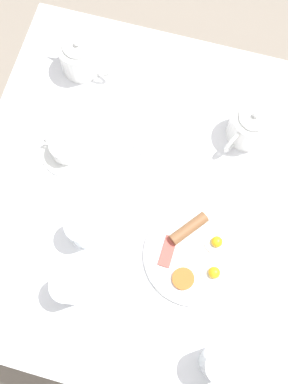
# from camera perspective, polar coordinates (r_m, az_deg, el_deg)

# --- Properties ---
(ground_plane) EXTENTS (8.00, 8.00, 0.00)m
(ground_plane) POSITION_cam_1_polar(r_m,az_deg,el_deg) (1.96, 0.00, -6.07)
(ground_plane) COLOR gray
(table) EXTENTS (0.99, 1.06, 0.71)m
(table) POSITION_cam_1_polar(r_m,az_deg,el_deg) (1.33, 0.00, -1.05)
(table) COLOR white
(table) RESTS_ON ground_plane
(breakfast_plate) EXTENTS (0.27, 0.27, 0.04)m
(breakfast_plate) POSITION_cam_1_polar(r_m,az_deg,el_deg) (1.23, 6.41, -7.77)
(breakfast_plate) COLOR white
(breakfast_plate) RESTS_ON table
(teapot_near) EXTENTS (0.21, 0.12, 0.13)m
(teapot_near) POSITION_cam_1_polar(r_m,az_deg,el_deg) (1.40, -8.10, 16.63)
(teapot_near) COLOR white
(teapot_near) RESTS_ON table
(teapot_far) EXTENTS (0.12, 0.19, 0.13)m
(teapot_far) POSITION_cam_1_polar(r_m,az_deg,el_deg) (1.32, 13.27, 8.18)
(teapot_far) COLOR white
(teapot_far) RESTS_ON table
(teacup_with_saucer_left) EXTENTS (0.15, 0.15, 0.06)m
(teacup_with_saucer_left) POSITION_cam_1_polar(r_m,az_deg,el_deg) (1.30, -9.89, 5.40)
(teacup_with_saucer_left) COLOR white
(teacup_with_saucer_left) RESTS_ON table
(water_glass_tall) EXTENTS (0.08, 0.08, 0.12)m
(water_glass_tall) POSITION_cam_1_polar(r_m,az_deg,el_deg) (1.18, -9.44, -11.90)
(water_glass_tall) COLOR white
(water_glass_tall) RESTS_ON table
(water_glass_short) EXTENTS (0.08, 0.08, 0.13)m
(water_glass_short) POSITION_cam_1_polar(r_m,az_deg,el_deg) (1.17, 9.48, -20.81)
(water_glass_short) COLOR white
(water_glass_short) RESTS_ON table
(wine_glass_spare) EXTENTS (0.08, 0.08, 0.11)m
(wine_glass_spare) POSITION_cam_1_polar(r_m,az_deg,el_deg) (1.20, -7.78, -4.78)
(wine_glass_spare) COLOR white
(wine_glass_spare) RESTS_ON table
(fork_by_plate) EXTENTS (0.13, 0.16, 0.00)m
(fork_by_plate) POSITION_cam_1_polar(r_m,az_deg,el_deg) (1.22, 0.49, -18.58)
(fork_by_plate) COLOR silver
(fork_by_plate) RESTS_ON table
(knife_by_plate) EXTENTS (0.20, 0.13, 0.00)m
(knife_by_plate) POSITION_cam_1_polar(r_m,az_deg,el_deg) (1.30, 0.52, 4.21)
(knife_by_plate) COLOR silver
(knife_by_plate) RESTS_ON table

